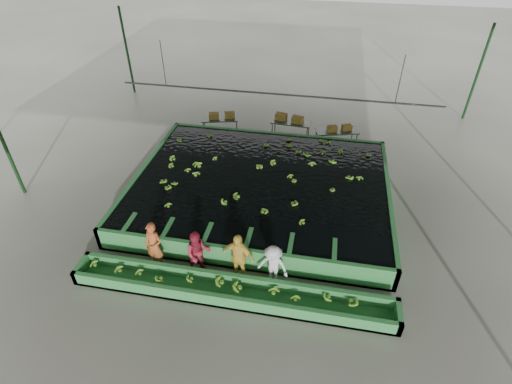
% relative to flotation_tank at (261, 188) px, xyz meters
% --- Properties ---
extents(ground, '(80.00, 80.00, 0.00)m').
position_rel_flotation_tank_xyz_m(ground, '(0.00, -1.50, -0.45)').
color(ground, gray).
rests_on(ground, ground).
extents(shed_roof, '(20.00, 22.00, 0.04)m').
position_rel_flotation_tank_xyz_m(shed_roof, '(0.00, -1.50, 4.55)').
color(shed_roof, slate).
rests_on(shed_roof, shed_posts).
extents(shed_posts, '(20.00, 22.00, 5.00)m').
position_rel_flotation_tank_xyz_m(shed_posts, '(0.00, -1.50, 2.05)').
color(shed_posts, '#133715').
rests_on(shed_posts, ground).
extents(flotation_tank, '(10.00, 8.00, 0.90)m').
position_rel_flotation_tank_xyz_m(flotation_tank, '(0.00, 0.00, 0.00)').
color(flotation_tank, '#32853F').
rests_on(flotation_tank, ground).
extents(tank_water, '(9.70, 7.70, 0.00)m').
position_rel_flotation_tank_xyz_m(tank_water, '(0.00, -0.00, 0.40)').
color(tank_water, black).
rests_on(tank_water, flotation_tank).
extents(sorting_trough, '(10.00, 1.00, 0.50)m').
position_rel_flotation_tank_xyz_m(sorting_trough, '(0.00, -5.10, -0.20)').
color(sorting_trough, '#32853F').
rests_on(sorting_trough, ground).
extents(cableway_rail, '(0.08, 0.08, 14.00)m').
position_rel_flotation_tank_xyz_m(cableway_rail, '(0.00, 3.50, 2.55)').
color(cableway_rail, '#59605B').
rests_on(cableway_rail, shed_roof).
extents(rail_hanger_left, '(0.04, 0.04, 2.00)m').
position_rel_flotation_tank_xyz_m(rail_hanger_left, '(-5.00, 3.50, 3.55)').
color(rail_hanger_left, '#59605B').
rests_on(rail_hanger_left, shed_roof).
extents(rail_hanger_right, '(0.04, 0.04, 2.00)m').
position_rel_flotation_tank_xyz_m(rail_hanger_right, '(5.00, 3.50, 3.55)').
color(rail_hanger_right, '#59605B').
rests_on(rail_hanger_right, shed_roof).
extents(worker_a, '(0.72, 0.56, 1.77)m').
position_rel_flotation_tank_xyz_m(worker_a, '(-2.70, -4.30, 0.43)').
color(worker_a, '#BD5928').
rests_on(worker_a, ground).
extents(worker_b, '(0.99, 0.90, 1.66)m').
position_rel_flotation_tank_xyz_m(worker_b, '(-1.23, -4.30, 0.38)').
color(worker_b, '#A22034').
rests_on(worker_b, ground).
extents(worker_c, '(1.13, 0.66, 1.81)m').
position_rel_flotation_tank_xyz_m(worker_c, '(0.06, -4.30, 0.45)').
color(worker_c, yellow).
rests_on(worker_c, ground).
extents(worker_d, '(1.07, 0.74, 1.51)m').
position_rel_flotation_tank_xyz_m(worker_d, '(1.16, -4.30, 0.30)').
color(worker_d, silver).
rests_on(worker_d, ground).
extents(packing_table_left, '(1.96, 1.17, 0.84)m').
position_rel_flotation_tank_xyz_m(packing_table_left, '(-3.01, 5.01, -0.03)').
color(packing_table_left, '#59605B').
rests_on(packing_table_left, ground).
extents(packing_table_mid, '(1.99, 0.90, 0.89)m').
position_rel_flotation_tank_xyz_m(packing_table_mid, '(0.58, 5.23, -0.01)').
color(packing_table_mid, '#59605B').
rests_on(packing_table_mid, ground).
extents(packing_table_right, '(2.14, 1.31, 0.91)m').
position_rel_flotation_tank_xyz_m(packing_table_right, '(2.85, 4.68, 0.01)').
color(packing_table_right, '#59605B').
rests_on(packing_table_right, ground).
extents(box_stack_left, '(1.35, 0.75, 0.28)m').
position_rel_flotation_tank_xyz_m(box_stack_left, '(-2.92, 5.06, 0.39)').
color(box_stack_left, olive).
rests_on(box_stack_left, packing_table_left).
extents(box_stack_mid, '(1.47, 0.70, 0.30)m').
position_rel_flotation_tank_xyz_m(box_stack_mid, '(0.48, 5.28, 0.44)').
color(box_stack_mid, olive).
rests_on(box_stack_mid, packing_table_mid).
extents(box_stack_right, '(1.21, 0.70, 0.25)m').
position_rel_flotation_tank_xyz_m(box_stack_right, '(2.95, 4.68, 0.46)').
color(box_stack_right, olive).
rests_on(box_stack_right, packing_table_right).
extents(floating_bananas, '(8.37, 5.71, 0.11)m').
position_rel_flotation_tank_xyz_m(floating_bananas, '(0.00, 0.80, 0.40)').
color(floating_bananas, '#64A52A').
rests_on(floating_bananas, tank_water).
extents(trough_bananas, '(8.50, 0.57, 0.11)m').
position_rel_flotation_tank_xyz_m(trough_bananas, '(0.00, -5.10, -0.05)').
color(trough_bananas, '#64A52A').
rests_on(trough_bananas, sorting_trough).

